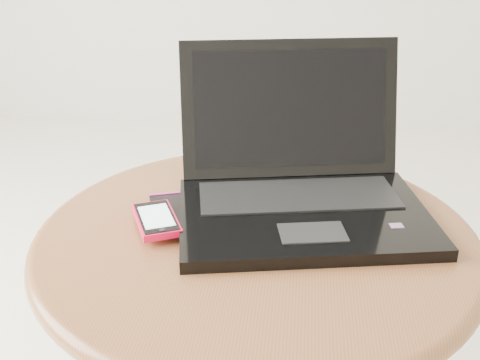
# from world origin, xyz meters

# --- Properties ---
(table) EXTENTS (0.65, 0.65, 0.52)m
(table) POSITION_xyz_m (0.06, 0.08, 0.41)
(table) COLOR #56290F
(table) RESTS_ON ground
(laptop) EXTENTS (0.42, 0.38, 0.24)m
(laptop) POSITION_xyz_m (0.12, 0.16, 0.56)
(laptop) COLOR black
(laptop) RESTS_ON table
(phone_black) EXTENTS (0.09, 0.12, 0.01)m
(phone_black) POSITION_xyz_m (-0.07, 0.12, 0.52)
(phone_black) COLOR black
(phone_black) RESTS_ON table
(phone_pink) EXTENTS (0.09, 0.12, 0.01)m
(phone_pink) POSITION_xyz_m (-0.08, 0.07, 0.53)
(phone_pink) COLOR #F80E40
(phone_pink) RESTS_ON phone_black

